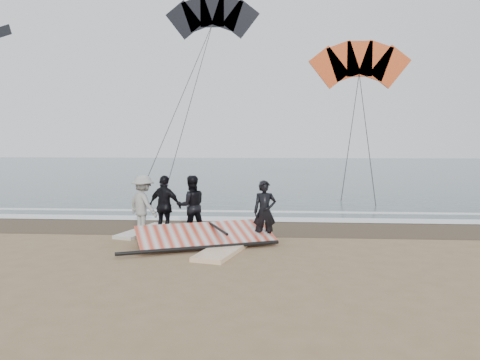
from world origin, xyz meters
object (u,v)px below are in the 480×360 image
object	(u,v)px
sail_rig	(204,236)
board_cream	(144,231)
man_main	(265,212)
board_white	(226,248)

from	to	relation	value
sail_rig	board_cream	bearing A→B (deg)	145.30
man_main	board_white	xyz separation A→B (m)	(-0.92, -0.89, -0.77)
board_white	sail_rig	distance (m)	0.95
board_cream	board_white	bearing A→B (deg)	-21.63
board_white	board_cream	size ratio (longest dim) A/B	1.18
man_main	board_cream	distance (m)	3.81
man_main	board_white	bearing A→B (deg)	-143.60
sail_rig	man_main	bearing A→B (deg)	7.95
board_white	sail_rig	bearing A→B (deg)	148.93
board_white	sail_rig	world-z (taller)	sail_rig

